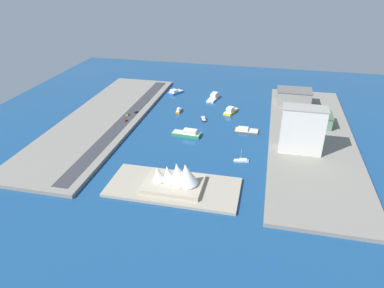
% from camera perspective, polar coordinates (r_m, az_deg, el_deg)
% --- Properties ---
extents(ground_plane, '(440.00, 440.00, 0.00)m').
position_cam_1_polar(ground_plane, '(316.99, 1.51, 2.37)').
color(ground_plane, navy).
extents(quay_west, '(70.00, 240.00, 2.77)m').
position_cam_1_polar(quay_west, '(314.27, 18.81, 0.83)').
color(quay_west, gray).
rests_on(quay_west, ground_plane).
extents(quay_east, '(70.00, 240.00, 2.77)m').
position_cam_1_polar(quay_east, '(345.87, -14.21, 4.00)').
color(quay_east, gray).
rests_on(quay_east, ground_plane).
extents(peninsula_point, '(88.14, 39.36, 2.00)m').
position_cam_1_polar(peninsula_point, '(236.99, -3.02, -7.02)').
color(peninsula_point, '#A89E89').
rests_on(peninsula_point, ground_plane).
extents(road_strip, '(12.19, 228.00, 0.15)m').
position_cam_1_polar(road_strip, '(336.17, -10.80, 3.95)').
color(road_strip, '#38383D').
rests_on(road_strip, quay_east).
extents(water_taxi_orange, '(4.22, 13.64, 4.44)m').
position_cam_1_polar(water_taxi_orange, '(354.41, -2.17, 5.49)').
color(water_taxi_orange, orange).
rests_on(water_taxi_orange, ground_plane).
extents(patrol_launch_navy, '(7.49, 12.35, 3.27)m').
position_cam_1_polar(patrol_launch_navy, '(336.32, 1.88, 4.14)').
color(patrol_launch_navy, '#1E284C').
rests_on(patrol_launch_navy, ground_plane).
extents(ferry_green_doubledeck, '(26.96, 10.42, 6.27)m').
position_cam_1_polar(ferry_green_doubledeck, '(304.48, -0.80, 1.74)').
color(ferry_green_doubledeck, '#2D8C4C').
rests_on(ferry_green_doubledeck, ground_plane).
extents(sailboat_small_white, '(12.01, 4.99, 10.35)m').
position_cam_1_polar(sailboat_small_white, '(269.12, 8.07, -2.64)').
color(sailboat_small_white, white).
rests_on(sailboat_small_white, ground_plane).
extents(barge_flat_brown, '(21.79, 10.01, 3.11)m').
position_cam_1_polar(barge_flat_brown, '(316.66, 8.69, 2.25)').
color(barge_flat_brown, brown).
rests_on(barge_flat_brown, ground_plane).
extents(ferry_yellow_fast, '(13.37, 21.65, 6.36)m').
position_cam_1_polar(ferry_yellow_fast, '(353.79, 6.32, 5.40)').
color(ferry_yellow_fast, yellow).
rests_on(ferry_yellow_fast, ground_plane).
extents(catamaran_blue, '(16.32, 18.97, 4.55)m').
position_cam_1_polar(catamaran_blue, '(406.80, -2.73, 8.49)').
color(catamaran_blue, blue).
rests_on(catamaran_blue, ground_plane).
extents(ferry_white_commuter, '(11.25, 25.77, 6.34)m').
position_cam_1_polar(ferry_white_commuter, '(388.52, 3.52, 7.62)').
color(ferry_white_commuter, silver).
rests_on(ferry_white_commuter, ground_plane).
extents(carpark_squat_concrete, '(34.80, 23.39, 15.94)m').
position_cam_1_polar(carpark_squat_concrete, '(378.35, 16.24, 7.35)').
color(carpark_squat_concrete, gray).
rests_on(carpark_squat_concrete, quay_west).
extents(hotel_broad_white, '(33.05, 15.16, 36.73)m').
position_cam_1_polar(hotel_broad_white, '(280.25, 17.50, 2.22)').
color(hotel_broad_white, silver).
rests_on(hotel_broad_white, quay_west).
extents(terminal_long_green, '(33.48, 23.34, 10.96)m').
position_cam_1_polar(terminal_long_green, '(336.01, 18.98, 3.88)').
color(terminal_long_green, slate).
rests_on(terminal_long_green, quay_west).
extents(pickup_red, '(1.97, 4.69, 1.62)m').
position_cam_1_polar(pickup_red, '(331.57, -10.79, 3.77)').
color(pickup_red, black).
rests_on(pickup_red, road_strip).
extents(taxi_yellow_cab, '(2.05, 4.23, 1.56)m').
position_cam_1_polar(taxi_yellow_cab, '(344.89, -10.43, 4.76)').
color(taxi_yellow_cab, black).
rests_on(taxi_yellow_cab, road_strip).
extents(suv_black, '(1.96, 4.32, 1.69)m').
position_cam_1_polar(suv_black, '(349.33, -9.09, 5.19)').
color(suv_black, black).
rests_on(suv_black, road_strip).
extents(traffic_light_waterfront, '(0.36, 0.36, 6.50)m').
position_cam_1_polar(traffic_light_waterfront, '(370.89, -7.14, 7.25)').
color(traffic_light_waterfront, black).
rests_on(traffic_light_waterfront, quay_east).
extents(opera_landmark, '(39.21, 27.95, 19.15)m').
position_cam_1_polar(opera_landmark, '(231.98, -2.61, -5.43)').
color(opera_landmark, '#BCAD93').
rests_on(opera_landmark, peninsula_point).
extents(park_tree_cluster, '(11.22, 12.49, 9.40)m').
position_cam_1_polar(park_tree_cluster, '(343.57, 16.74, 4.84)').
color(park_tree_cluster, brown).
rests_on(park_tree_cluster, quay_west).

